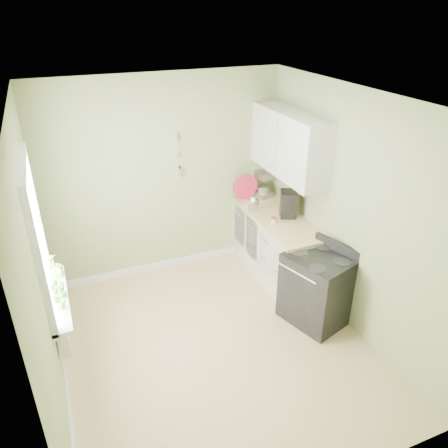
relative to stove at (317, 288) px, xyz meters
name	(u,v)px	position (x,y,z in m)	size (l,w,h in m)	color
floor	(216,346)	(-1.28, 0.00, -0.45)	(3.20, 3.60, 0.02)	tan
ceiling	(213,99)	(-1.28, 0.00, 2.27)	(3.20, 3.60, 0.02)	white
wall_back	(165,178)	(-1.28, 1.81, 0.91)	(3.20, 0.02, 2.70)	#9DAB74
wall_left	(39,276)	(-2.89, 0.00, 0.91)	(0.02, 3.60, 2.70)	#9DAB74
wall_right	(350,213)	(0.33, 0.00, 0.91)	(0.02, 3.60, 2.70)	#9DAB74
base_cabinets	(278,248)	(0.02, 1.00, 0.00)	(0.60, 1.60, 0.87)	white
countertop	(279,218)	(0.01, 1.00, 0.45)	(0.64, 1.60, 0.04)	#DCC286
upper_cabinets	(289,144)	(0.15, 1.10, 1.41)	(0.35, 1.40, 0.80)	white
window	(37,239)	(-2.86, 0.30, 1.11)	(0.06, 1.14, 1.44)	white
window_sill	(58,298)	(-2.79, 0.30, 0.44)	(0.18, 1.14, 0.04)	white
radiator	(61,328)	(-2.82, 0.25, 0.11)	(0.12, 0.50, 0.35)	white
wall_utensils	(179,162)	(-1.08, 1.78, 1.13)	(0.02, 0.14, 0.58)	#DCC286
stove	(317,288)	(0.00, 0.00, 0.00)	(0.81, 0.85, 0.98)	black
stand_mixer	(261,184)	(0.11, 1.74, 0.65)	(0.26, 0.37, 0.41)	#B2B2B7
kettle	(253,204)	(-0.23, 1.29, 0.58)	(0.20, 0.12, 0.21)	silver
coffee_maker	(288,204)	(0.13, 0.98, 0.64)	(0.27, 0.28, 0.35)	black
red_tray	(245,187)	(-0.15, 1.72, 0.65)	(0.36, 0.36, 0.02)	#A71F39
jar	(274,220)	(-0.14, 0.86, 0.51)	(0.08, 0.08, 0.09)	#BEA794
plant_a	(58,295)	(-2.78, 0.09, 0.61)	(0.16, 0.11, 0.30)	#47792B
plant_b	(56,283)	(-2.78, 0.30, 0.61)	(0.16, 0.13, 0.30)	#47792B
plant_c	(54,265)	(-2.78, 0.67, 0.60)	(0.15, 0.15, 0.27)	#47792B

